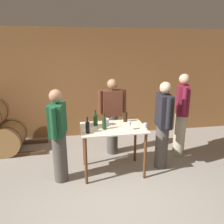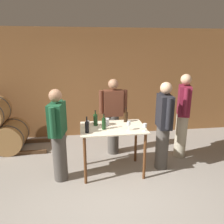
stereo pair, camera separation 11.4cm
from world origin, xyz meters
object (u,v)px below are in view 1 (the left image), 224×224
(wine_bottle_right, at_px, (125,117))
(wine_glass_near_center, at_px, (129,124))
(wine_bottle_far_left, at_px, (88,127))
(person_visitor_with_scarf, at_px, (112,115))
(wine_glass_near_left, at_px, (88,123))
(wine_bottle_left, at_px, (95,120))
(wine_bottle_center, at_px, (104,123))
(wine_glass_near_right, at_px, (145,125))
(ice_bucket, at_px, (106,122))
(person_host, at_px, (58,135))
(person_visitor_bearded, at_px, (163,124))
(person_visitor_near_door, at_px, (181,114))

(wine_bottle_right, relative_size, wine_glass_near_center, 1.79)
(wine_bottle_far_left, bearing_deg, person_visitor_with_scarf, 58.83)
(wine_bottle_right, xyz_separation_m, wine_glass_near_left, (-0.72, -0.24, -0.00))
(wine_bottle_left, xyz_separation_m, wine_glass_near_center, (0.54, -0.32, 0.01))
(wine_bottle_center, distance_m, wine_glass_near_center, 0.43)
(wine_bottle_left, relative_size, wine_glass_near_center, 1.84)
(wine_glass_near_left, bearing_deg, wine_glass_near_right, -15.41)
(wine_glass_near_right, height_order, ice_bucket, wine_glass_near_right)
(wine_bottle_center, bearing_deg, wine_glass_near_left, 162.13)
(wine_glass_near_right, relative_size, person_host, 0.08)
(person_host, bearing_deg, wine_bottle_center, 3.66)
(wine_bottle_left, xyz_separation_m, wine_glass_near_left, (-0.14, -0.12, -0.01))
(wine_glass_near_right, height_order, person_visitor_bearded, person_visitor_bearded)
(wine_glass_near_center, distance_m, wine_glass_near_right, 0.27)
(person_visitor_near_door, bearing_deg, wine_bottle_far_left, -162.81)
(wine_bottle_left, xyz_separation_m, person_visitor_bearded, (1.23, -0.14, -0.11))
(wine_bottle_far_left, height_order, wine_bottle_left, wine_bottle_left)
(wine_bottle_center, height_order, wine_bottle_right, wine_bottle_right)
(wine_bottle_center, height_order, person_visitor_with_scarf, person_visitor_with_scarf)
(wine_bottle_far_left, bearing_deg, wine_glass_near_right, -2.78)
(wine_bottle_far_left, relative_size, person_visitor_with_scarf, 0.17)
(person_visitor_near_door, bearing_deg, wine_bottle_right, -172.89)
(wine_glass_near_center, bearing_deg, wine_bottle_center, 164.73)
(wine_glass_near_right, bearing_deg, wine_bottle_center, 165.61)
(wine_bottle_center, relative_size, wine_bottle_right, 0.99)
(wine_bottle_far_left, xyz_separation_m, person_host, (-0.48, 0.08, -0.14))
(wine_glass_near_center, distance_m, person_host, 1.19)
(wine_glass_near_center, relative_size, person_visitor_with_scarf, 0.09)
(wine_bottle_left, distance_m, person_visitor_bearded, 1.25)
(wine_glass_near_right, relative_size, person_visitor_with_scarf, 0.08)
(wine_bottle_far_left, distance_m, wine_bottle_center, 0.32)
(wine_bottle_far_left, bearing_deg, person_visitor_near_door, 17.19)
(wine_glass_near_right, distance_m, person_visitor_near_door, 1.19)
(wine_bottle_right, height_order, person_host, person_host)
(wine_bottle_left, xyz_separation_m, person_host, (-0.64, -0.26, -0.14))
(wine_bottle_left, relative_size, person_host, 0.18)
(wine_glass_near_left, bearing_deg, wine_bottle_far_left, -95.07)
(wine_bottle_far_left, bearing_deg, wine_bottle_center, 23.34)
(ice_bucket, distance_m, person_visitor_with_scarf, 0.68)
(wine_bottle_far_left, bearing_deg, wine_bottle_right, 31.43)
(ice_bucket, bearing_deg, wine_bottle_right, 18.53)
(wine_bottle_far_left, xyz_separation_m, wine_glass_near_right, (0.97, -0.05, -0.01))
(wine_bottle_far_left, distance_m, wine_bottle_left, 0.37)
(wine_bottle_left, height_order, person_visitor_near_door, person_visitor_near_door)
(wine_glass_near_right, relative_size, person_visitor_bearded, 0.08)
(wine_glass_near_left, xyz_separation_m, wine_glass_near_center, (0.69, -0.20, 0.02))
(wine_bottle_left, distance_m, person_host, 0.71)
(wine_glass_near_center, relative_size, wine_glass_near_right, 1.20)
(wine_glass_near_right, bearing_deg, wine_bottle_right, 114.22)
(wine_bottle_left, xyz_separation_m, ice_bucket, (0.19, -0.01, -0.05))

